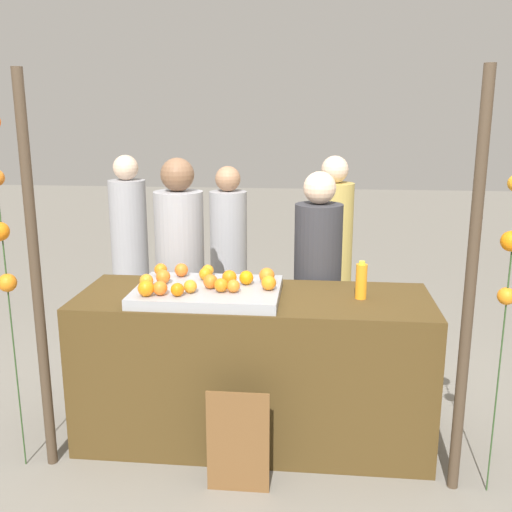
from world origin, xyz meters
The scene contains 29 objects.
ground_plane centered at (0.00, 0.00, 0.00)m, with size 24.00×24.00×0.00m, color gray.
stall_counter centered at (0.00, 0.00, 0.45)m, with size 2.05×0.72×0.90m, color #4C3819.
orange_tray centered at (-0.26, -0.05, 0.93)m, with size 0.82×0.58×0.06m, color #9EA0A5.
orange_0 centered at (-0.56, -0.26, 1.00)m, with size 0.09×0.09×0.09m, color orange.
orange_1 centered at (-0.30, 0.09, 1.00)m, with size 0.08×0.08×0.08m, color orange.
orange_2 centered at (-0.49, -0.23, 1.00)m, with size 0.08×0.08×0.08m, color orange.
orange_3 centered at (-0.53, -0.01, 1.00)m, with size 0.08×0.08×0.08m, color orange.
orange_4 centered at (0.07, 0.07, 1.00)m, with size 0.09×0.09×0.09m, color orange.
orange_5 centered at (-0.10, -0.14, 0.99)m, with size 0.07×0.07×0.07m, color orange.
orange_6 centered at (-0.33, -0.17, 0.99)m, with size 0.07×0.07×0.07m, color orange.
orange_7 centered at (-0.14, 0.01, 1.00)m, with size 0.09×0.09×0.09m, color orange.
orange_8 centered at (-0.30, 0.17, 0.99)m, with size 0.07×0.07×0.07m, color orange.
orange_9 centered at (-0.46, 0.15, 1.00)m, with size 0.08×0.08×0.08m, color orange.
orange_10 centered at (0.09, -0.07, 1.00)m, with size 0.08×0.08×0.08m, color orange.
orange_11 centered at (-0.39, -0.24, 0.99)m, with size 0.07×0.07×0.07m, color orange.
orange_12 centered at (-0.24, -0.08, 1.00)m, with size 0.08×0.08×0.08m, color orange.
orange_13 centered at (-0.58, 0.15, 1.00)m, with size 0.08×0.08×0.08m, color orange.
orange_14 centered at (-0.17, -0.14, 1.00)m, with size 0.08×0.08×0.08m, color orange.
orange_15 centered at (-0.04, 0.02, 1.00)m, with size 0.08×0.08×0.08m, color orange.
orange_16 centered at (-0.60, -0.09, 1.00)m, with size 0.08×0.08×0.08m, color orange.
juice_bottle centered at (0.61, 0.01, 1.00)m, with size 0.06×0.06×0.22m.
chalkboard_sign centered at (-0.02, -0.54, 0.27)m, with size 0.33×0.03×0.57m.
vendor_left centered at (-0.56, 0.57, 0.76)m, with size 0.33×0.33×1.64m.
vendor_right centered at (0.37, 0.56, 0.73)m, with size 0.31×0.31×1.56m.
crowd_person_0 centered at (-0.36, 1.45, 0.70)m, with size 0.30×0.30×1.51m.
crowd_person_1 centered at (0.49, 1.48, 0.74)m, with size 0.32×0.32×1.60m.
crowd_person_2 centered at (-1.26, 1.64, 0.74)m, with size 0.32×0.32×1.58m.
canopy_post_left centered at (-1.10, -0.40, 1.07)m, with size 0.06×0.06×2.14m, color #473828.
canopy_post_right centered at (1.10, -0.40, 1.07)m, with size 0.06×0.06×2.14m, color #473828.
Camera 1 is at (0.35, -3.24, 1.93)m, focal length 41.46 mm.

